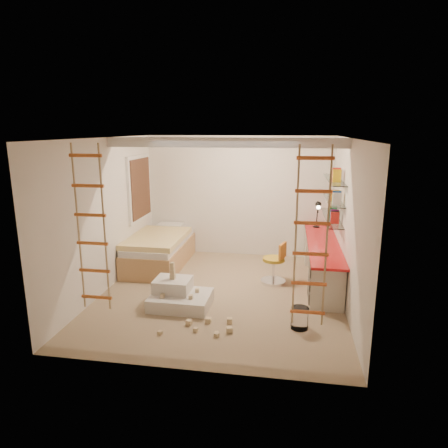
% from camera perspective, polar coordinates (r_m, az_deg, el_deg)
% --- Properties ---
extents(floor, '(4.50, 4.50, 0.00)m').
position_cam_1_polar(floor, '(6.92, -0.41, -9.88)').
color(floor, tan).
rests_on(floor, ground).
extents(ceiling_beam, '(4.00, 0.18, 0.16)m').
position_cam_1_polar(ceiling_beam, '(6.65, 0.00, 11.56)').
color(ceiling_beam, white).
rests_on(ceiling_beam, ceiling).
extents(window_frame, '(0.06, 1.15, 1.35)m').
position_cam_1_polar(window_frame, '(8.42, -12.04, 5.04)').
color(window_frame, white).
rests_on(window_frame, wall_left).
extents(window_blind, '(0.02, 1.00, 1.20)m').
position_cam_1_polar(window_blind, '(8.41, -11.78, 5.04)').
color(window_blind, '#4C2D1E').
rests_on(window_blind, window_frame).
extents(rope_ladder_left, '(0.41, 0.04, 2.13)m').
position_cam_1_polar(rope_ladder_left, '(5.27, -18.43, -0.72)').
color(rope_ladder_left, '#C15A20').
rests_on(rope_ladder_left, ceiling).
extents(rope_ladder_right, '(0.41, 0.04, 2.13)m').
position_cam_1_polar(rope_ladder_right, '(4.68, 12.34, -2.06)').
color(rope_ladder_right, '#E25426').
rests_on(rope_ladder_right, ceiling).
extents(waste_bin, '(0.25, 0.25, 0.31)m').
position_cam_1_polar(waste_bin, '(5.85, 10.77, -13.06)').
color(waste_bin, white).
rests_on(waste_bin, floor).
extents(desk, '(0.56, 2.80, 0.75)m').
position_cam_1_polar(desk, '(7.52, 13.78, -5.04)').
color(desk, red).
rests_on(desk, floor).
extents(shelves, '(0.25, 1.80, 0.71)m').
position_cam_1_polar(shelves, '(7.53, 15.26, 3.51)').
color(shelves, white).
rests_on(shelves, wall_right).
extents(bed, '(1.02, 2.00, 0.69)m').
position_cam_1_polar(bed, '(8.27, -9.14, -3.66)').
color(bed, '#AD7F51').
rests_on(bed, floor).
extents(task_lamp, '(0.14, 0.36, 0.57)m').
position_cam_1_polar(task_lamp, '(8.26, 13.27, 1.91)').
color(task_lamp, black).
rests_on(task_lamp, desk).
extents(swivel_chair, '(0.58, 0.58, 0.77)m').
position_cam_1_polar(swivel_chair, '(7.32, 7.25, -6.25)').
color(swivel_chair, gold).
rests_on(swivel_chair, floor).
extents(play_platform, '(0.94, 0.73, 0.41)m').
position_cam_1_polar(play_platform, '(6.46, -6.51, -10.16)').
color(play_platform, silver).
rests_on(play_platform, floor).
extents(toy_blocks, '(1.19, 1.10, 0.68)m').
position_cam_1_polar(toy_blocks, '(6.00, -4.51, -11.64)').
color(toy_blocks, '#CCB284').
rests_on(toy_blocks, floor).
extents(books, '(0.14, 0.64, 0.92)m').
position_cam_1_polar(books, '(7.52, 15.30, 4.07)').
color(books, red).
rests_on(books, shelves).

